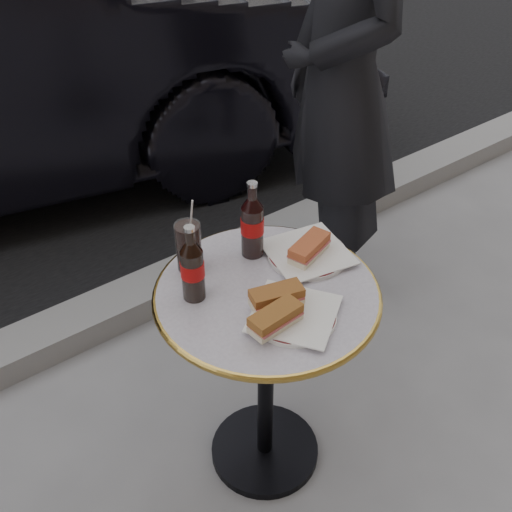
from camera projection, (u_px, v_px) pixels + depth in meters
ground at (265, 452)px, 2.18m from camera, size 80.00×80.00×0.00m
curb at (137, 299)px, 2.72m from camera, size 40.00×0.20×0.12m
bistro_table at (266, 381)px, 1.96m from camera, size 0.62×0.62×0.73m
plate_left at (294, 316)px, 1.65m from camera, size 0.29×0.29×0.01m
plate_right at (307, 254)px, 1.85m from camera, size 0.30×0.30×0.01m
sandwich_left_a at (275, 319)px, 1.59m from camera, size 0.15×0.08×0.05m
sandwich_left_b at (277, 298)px, 1.66m from camera, size 0.15×0.10×0.05m
sandwich_right at (309, 249)px, 1.82m from camera, size 0.15×0.11×0.05m
cola_bottle_left at (192, 263)px, 1.64m from camera, size 0.08×0.08×0.23m
cola_bottle_right at (252, 219)px, 1.79m from camera, size 0.09×0.09×0.24m
cola_glass at (189, 246)px, 1.76m from camera, size 0.09×0.09×0.15m
pedestrian at (342, 79)px, 2.31m from camera, size 0.67×0.81×1.90m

